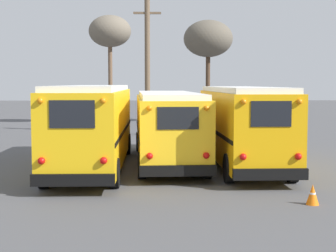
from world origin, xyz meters
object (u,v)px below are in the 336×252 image
Objects in this scene: bare_tree_0 at (208,39)px; traffic_cone at (313,194)px; utility_pole at (147,64)px; bare_tree_1 at (110,32)px; school_bus_2 at (242,124)px; school_bus_1 at (167,124)px; school_bus_0 at (93,124)px.

traffic_cone is (-0.21, -29.54, -6.78)m from bare_tree_0.
utility_pole is 20.71m from traffic_cone.
bare_tree_1 is at bearing 109.73° from utility_pole.
school_bus_2 is at bearing 97.35° from traffic_cone.
bare_tree_1 is 30.35m from traffic_cone.
school_bus_2 is (2.99, -1.22, 0.13)m from school_bus_1.
bare_tree_0 is 0.98× the size of bare_tree_1.
bare_tree_0 is at bearing 87.35° from school_bus_2.
traffic_cone is at bearing -63.87° from school_bus_1.
bare_tree_1 reaches higher than bare_tree_0.
school_bus_2 is at bearing -92.65° from bare_tree_0.
bare_tree_0 is at bearing 63.04° from utility_pole.
bare_tree_0 is (4.05, 21.72, 5.43)m from school_bus_1.
school_bus_1 is 12.26m from utility_pole.
school_bus_2 reaches higher than school_bus_1.
utility_pole is at bearing 106.84° from school_bus_2.
traffic_cone is at bearing -76.27° from utility_pole.
school_bus_1 is 8.82m from traffic_cone.
school_bus_1 is 22.75m from bare_tree_0.
bare_tree_0 is 8.24m from bare_tree_1.
school_bus_2 is 23.57m from bare_tree_0.
school_bus_1 is 1.20× the size of bare_tree_0.
school_bus_1 is 1.08× the size of school_bus_2.
traffic_cone is (6.82, -6.40, -1.50)m from school_bus_0.
bare_tree_1 is (-7.08, 21.79, 5.74)m from school_bus_2.
utility_pole is at bearing -70.27° from bare_tree_1.
school_bus_1 is at bearing 157.70° from school_bus_2.
school_bus_0 is at bearing -87.11° from bare_tree_1.
bare_tree_1 is at bearing 101.27° from school_bus_1.
bare_tree_1 is at bearing 105.61° from traffic_cone.
bare_tree_1 reaches higher than school_bus_0.
bare_tree_0 is (7.03, 23.14, 5.28)m from school_bus_0.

